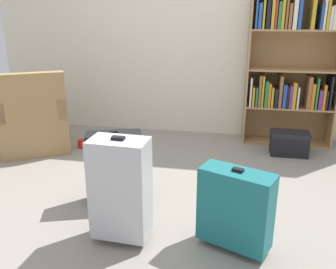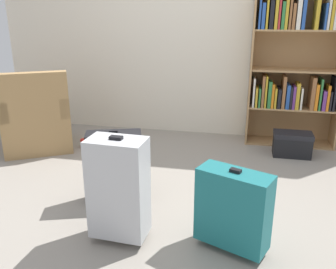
{
  "view_description": "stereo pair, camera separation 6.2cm",
  "coord_description": "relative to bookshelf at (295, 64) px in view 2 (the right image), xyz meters",
  "views": [
    {
      "loc": [
        0.57,
        -2.59,
        1.48
      ],
      "look_at": [
        0.07,
        0.09,
        0.55
      ],
      "focal_mm": 38.56,
      "sensor_mm": 36.0,
      "label": 1
    },
    {
      "loc": [
        0.63,
        -2.57,
        1.48
      ],
      "look_at": [
        0.07,
        0.09,
        0.55
      ],
      "focal_mm": 38.56,
      "sensor_mm": 36.0,
      "label": 2
    }
  ],
  "objects": [
    {
      "name": "ground_plane",
      "position": [
        -1.18,
        -1.66,
        -0.93
      ],
      "size": [
        8.57,
        8.57,
        0.0
      ],
      "primitive_type": "plane",
      "color": "gray"
    },
    {
      "name": "back_wall",
      "position": [
        -1.18,
        0.22,
        0.37
      ],
      "size": [
        4.89,
        0.1,
        2.6
      ],
      "primitive_type": "cube",
      "color": "beige",
      "rests_on": "ground"
    },
    {
      "name": "bookshelf",
      "position": [
        0.0,
        0.0,
        0.0
      ],
      "size": [
        0.99,
        0.33,
        1.71
      ],
      "color": "#A87F51",
      "rests_on": "ground"
    },
    {
      "name": "armchair",
      "position": [
        -2.77,
        -0.76,
        -0.62
      ],
      "size": [
        0.96,
        0.96,
        0.9
      ],
      "color": "#9E7A4C",
      "rests_on": "ground"
    },
    {
      "name": "mug",
      "position": [
        -2.29,
        -0.63,
        -0.88
      ],
      "size": [
        0.12,
        0.08,
        0.1
      ],
      "color": "red",
      "rests_on": "ground"
    },
    {
      "name": "storage_box",
      "position": [
        0.01,
        -0.41,
        -0.79
      ],
      "size": [
        0.4,
        0.23,
        0.26
      ],
      "color": "black",
      "rests_on": "ground"
    },
    {
      "name": "suitcase_black",
      "position": [
        -1.51,
        -1.73,
        -0.62
      ],
      "size": [
        0.47,
        0.31,
        0.61
      ],
      "color": "black",
      "rests_on": "ground"
    },
    {
      "name": "suitcase_silver",
      "position": [
        -1.3,
        -2.23,
        -0.55
      ],
      "size": [
        0.39,
        0.25,
        0.74
      ],
      "color": "#B7BABF",
      "rests_on": "ground"
    },
    {
      "name": "suitcase_teal",
      "position": [
        -0.55,
        -2.2,
        -0.63
      ],
      "size": [
        0.5,
        0.35,
        0.57
      ],
      "color": "#19666B",
      "rests_on": "ground"
    }
  ]
}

